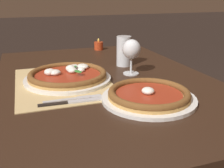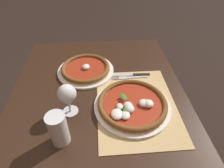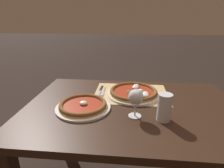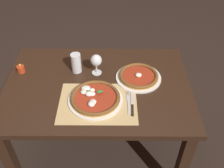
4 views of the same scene
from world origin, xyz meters
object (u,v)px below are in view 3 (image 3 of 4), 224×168
pizza_far (83,106)px  knife (100,91)px  fork (103,92)px  pizza_near (134,92)px  wine_glass (136,98)px  pint_glass (164,108)px

pizza_far → knife: 0.26m
fork → pizza_near: bearing=175.0°
pizza_far → wine_glass: bearing=168.5°
knife → wine_glass: bearing=127.8°
pizza_far → fork: size_ratio=1.59×
wine_glass → knife: 0.41m
pizza_near → pint_glass: (-0.15, 0.30, 0.05)m
knife → pizza_near: bearing=172.9°
pizza_near → fork: bearing=-5.0°
pizza_far → fork: (-0.08, -0.24, -0.01)m
pizza_near → knife: bearing=-7.1°
pint_glass → knife: pint_glass is taller
pizza_near → pint_glass: pint_glass is taller
knife → pizza_far: bearing=77.4°
pizza_far → wine_glass: wine_glass is taller
pizza_near → knife: size_ratio=1.64×
pizza_near → pizza_far: size_ratio=1.11×
pint_glass → knife: 0.52m
knife → fork: bearing=156.0°
pizza_near → knife: 0.24m
fork → knife: knife is taller
pint_glass → fork: size_ratio=0.72×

